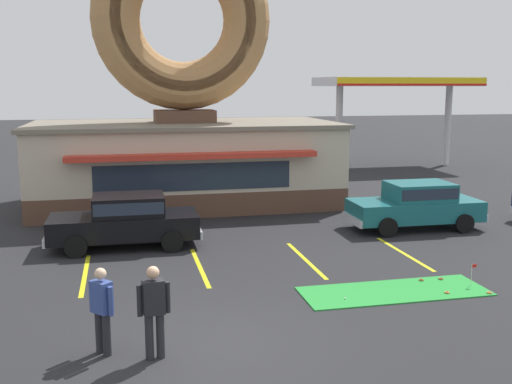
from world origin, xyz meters
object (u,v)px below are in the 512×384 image
pedestrian_hooded_kid (102,307)px  putting_flag_pin (473,270)px  car_black (126,219)px  car_teal (416,204)px  golf_ball (345,298)px  pedestrian_leather_jacket_man (154,308)px  trash_bin (50,209)px

pedestrian_hooded_kid → putting_flag_pin: bearing=11.9°
car_black → car_teal: size_ratio=1.00×
golf_ball → car_teal: bearing=51.1°
car_teal → pedestrian_hooded_kid: size_ratio=2.80×
golf_ball → pedestrian_leather_jacket_man: bearing=-155.2°
trash_bin → car_black: bearing=-56.0°
car_teal → trash_bin: size_ratio=4.70×
putting_flag_pin → car_teal: car_teal is taller
trash_bin → car_teal: bearing=-16.7°
pedestrian_hooded_kid → car_teal: bearing=37.0°
pedestrian_leather_jacket_man → trash_bin: bearing=104.5°
putting_flag_pin → pedestrian_leather_jacket_man: pedestrian_leather_jacket_man is taller
car_black → car_teal: 9.69m
golf_ball → car_teal: size_ratio=0.01×
car_black → pedestrian_leather_jacket_man: (0.41, -7.85, 0.09)m
car_teal → pedestrian_leather_jacket_man: bearing=-139.0°
pedestrian_leather_jacket_man → trash_bin: size_ratio=1.77×
pedestrian_hooded_kid → pedestrian_leather_jacket_man: 1.00m
car_black → golf_ball: bearing=-50.3°
car_black → pedestrian_hooded_kid: size_ratio=2.80×
golf_ball → pedestrian_hooded_kid: size_ratio=0.03×
putting_flag_pin → golf_ball: bearing=-176.6°
car_black → car_teal: bearing=1.3°
car_teal → putting_flag_pin: bearing=-104.5°
golf_ball → car_black: size_ratio=0.01×
pedestrian_leather_jacket_man → golf_ball: bearing=24.8°
pedestrian_leather_jacket_man → trash_bin: pedestrian_leather_jacket_man is taller
car_black → car_teal: (9.69, 0.22, 0.00)m
putting_flag_pin → trash_bin: 14.41m
car_black → trash_bin: bearing=124.0°
golf_ball → car_teal: (4.87, 6.03, 0.82)m
putting_flag_pin → pedestrian_leather_jacket_man: 8.11m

